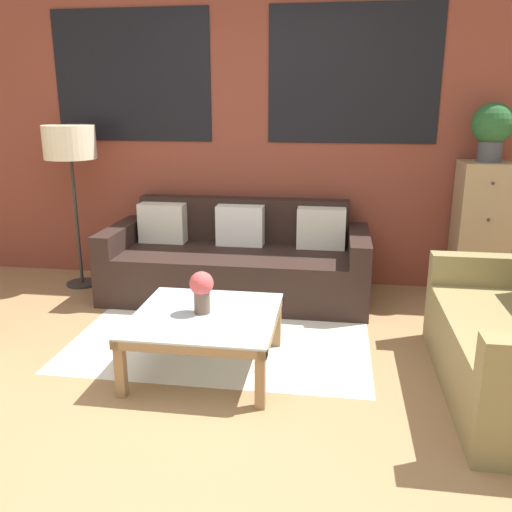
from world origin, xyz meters
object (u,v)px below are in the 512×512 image
couch_dark (237,263)px  coffee_table (206,322)px  drawer_cabinet (480,232)px  flower_vase (202,289)px  potted_plant (492,127)px  floor_lamp (70,148)px

couch_dark → coffee_table: size_ratio=2.52×
drawer_cabinet → flower_vase: bearing=-141.6°
potted_plant → flower_vase: 2.63m
couch_dark → floor_lamp: floor_lamp is taller
coffee_table → flower_vase: flower_vase is taller
floor_lamp → potted_plant: 3.41m
couch_dark → floor_lamp: (-1.43, 0.05, 0.93)m
coffee_table → floor_lamp: 2.23m
drawer_cabinet → potted_plant: bearing=90.0°
coffee_table → drawer_cabinet: drawer_cabinet is taller
drawer_cabinet → floor_lamp: bearing=-177.2°
coffee_table → potted_plant: bearing=39.1°
floor_lamp → potted_plant: potted_plant is taller
drawer_cabinet → flower_vase: size_ratio=4.37×
coffee_table → potted_plant: potted_plant is taller
coffee_table → flower_vase: size_ratio=3.30×
couch_dark → potted_plant: 2.27m
floor_lamp → drawer_cabinet: size_ratio=1.24×
couch_dark → drawer_cabinet: size_ratio=1.90×
coffee_table → flower_vase: bearing=143.0°
potted_plant → flower_vase: potted_plant is taller
coffee_table → drawer_cabinet: bearing=39.1°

